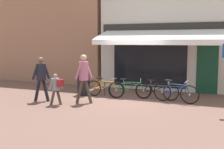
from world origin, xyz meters
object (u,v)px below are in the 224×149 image
Objects in this scene: bicycle_blue at (175,93)px; pedestrian_second_adult at (41,74)px; bicycle_black at (157,91)px; pedestrian_child at (56,86)px; bicycle_green at (130,90)px; pedestrian_adult at (84,73)px; bicycle_orange at (105,88)px; litter_bin at (83,82)px.

bicycle_blue is 1.03× the size of pedestrian_second_adult.
bicycle_black is 1.53× the size of pedestrian_child.
bicycle_blue is (1.83, -0.09, 0.02)m from bicycle_green.
bicycle_blue is at bearing -20.73° from bicycle_black.
pedestrian_adult is 1.09m from pedestrian_child.
pedestrian_adult is at bearing -143.05° from bicycle_black.
pedestrian_second_adult is at bearing -136.48° from bicycle_orange.
bicycle_green is 1.83m from bicycle_blue.
bicycle_black reaches higher than bicycle_orange.
pedestrian_adult is 1.59× the size of pedestrian_child.
pedestrian_child is 0.99m from pedestrian_second_adult.
bicycle_black is 0.96× the size of pedestrian_adult.
bicycle_orange is 0.98× the size of pedestrian_second_adult.
pedestrian_adult is 1.66× the size of litter_bin.
pedestrian_second_adult is at bearing 14.99° from pedestrian_adult.
pedestrian_second_adult is (-0.88, 0.32, 0.33)m from pedestrian_child.
pedestrian_adult is 1.70m from pedestrian_second_adult.
bicycle_orange is at bearing -170.45° from bicycle_black.
pedestrian_second_adult is at bearing -117.84° from litter_bin.
litter_bin is (0.90, 1.71, -0.48)m from pedestrian_second_adult.
pedestrian_adult is 1.69m from litter_bin.
pedestrian_child is at bearing -115.18° from bicycle_orange.
bicycle_green is 1.00× the size of pedestrian_second_adult.
pedestrian_child reaches higher than bicycle_blue.
bicycle_green is 0.94× the size of pedestrian_adult.
pedestrian_second_adult reaches higher than pedestrian_child.
bicycle_green is at bearing -166.29° from bicycle_black.
bicycle_orange is 0.96× the size of bicycle_black.
bicycle_blue is 1.60× the size of litter_bin.
bicycle_black is 1.02× the size of pedestrian_second_adult.
bicycle_orange is 2.13m from bicycle_black.
bicycle_green is 0.97× the size of bicycle_black.
pedestrian_adult reaches higher than pedestrian_second_adult.
litter_bin reaches higher than bicycle_green.
pedestrian_child is at bearing -143.62° from bicycle_blue.
litter_bin is at bearing -178.97° from bicycle_orange.
pedestrian_second_adult is 1.99m from litter_bin.
litter_bin is (0.02, 2.03, -0.15)m from pedestrian_child.
pedestrian_adult is at bearing -97.92° from bicycle_orange.
bicycle_orange is 0.95× the size of bicycle_blue.
pedestrian_second_adult reaches higher than litter_bin.
pedestrian_adult reaches higher than bicycle_green.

